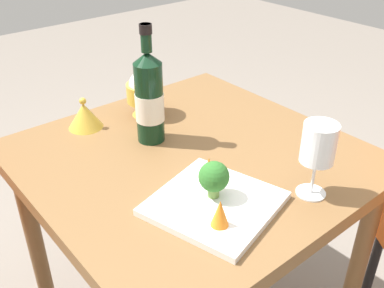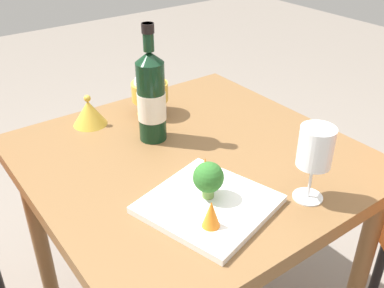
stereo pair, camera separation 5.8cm
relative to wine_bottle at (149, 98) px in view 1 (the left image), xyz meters
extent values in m
cube|color=brown|center=(0.13, 0.04, -0.15)|extent=(0.82, 0.82, 0.04)
cylinder|color=brown|center=(-0.22, -0.31, -0.52)|extent=(0.05, 0.05, 0.72)
cylinder|color=brown|center=(-0.22, 0.39, -0.52)|extent=(0.05, 0.05, 0.72)
cylinder|color=brown|center=(0.48, 0.39, -0.52)|extent=(0.05, 0.05, 0.72)
cylinder|color=black|center=(0.46, 0.53, -0.67)|extent=(0.03, 0.03, 0.43)
cylinder|color=black|center=(0.00, 0.00, -0.02)|extent=(0.08, 0.08, 0.22)
cone|color=black|center=(0.00, 0.00, 0.11)|extent=(0.08, 0.08, 0.03)
cylinder|color=black|center=(0.00, 0.00, 0.16)|extent=(0.03, 0.03, 0.07)
cylinder|color=black|center=(0.00, 0.00, 0.18)|extent=(0.03, 0.03, 0.02)
cylinder|color=silver|center=(0.00, 0.00, -0.03)|extent=(0.08, 0.08, 0.08)
cylinder|color=white|center=(0.44, 0.14, -0.12)|extent=(0.07, 0.07, 0.00)
cylinder|color=white|center=(0.44, 0.14, -0.08)|extent=(0.01, 0.01, 0.08)
cylinder|color=white|center=(0.44, 0.14, 0.01)|extent=(0.08, 0.08, 0.09)
cone|color=gold|center=(-0.14, 0.08, -0.10)|extent=(0.08, 0.08, 0.04)
cylinder|color=gold|center=(-0.14, 0.08, -0.05)|extent=(0.11, 0.11, 0.05)
sphere|color=white|center=(-0.14, 0.08, -0.03)|extent=(0.09, 0.09, 0.09)
cone|color=gold|center=(-0.18, -0.11, -0.09)|extent=(0.10, 0.10, 0.07)
sphere|color=gold|center=(-0.18, -0.11, -0.04)|extent=(0.02, 0.02, 0.02)
cube|color=white|center=(0.33, -0.06, -0.12)|extent=(0.31, 0.31, 0.02)
cylinder|color=#729E4C|center=(0.32, -0.06, -0.10)|extent=(0.03, 0.03, 0.03)
sphere|color=#2D6B28|center=(0.32, -0.06, -0.06)|extent=(0.07, 0.07, 0.07)
cone|color=orange|center=(0.27, -0.02, -0.08)|extent=(0.03, 0.03, 0.06)
cone|color=orange|center=(0.40, -0.11, -0.08)|extent=(0.04, 0.04, 0.06)
camera|label=1|loc=(0.89, -0.59, 0.49)|focal=41.37mm
camera|label=2|loc=(0.93, -0.55, 0.49)|focal=41.37mm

